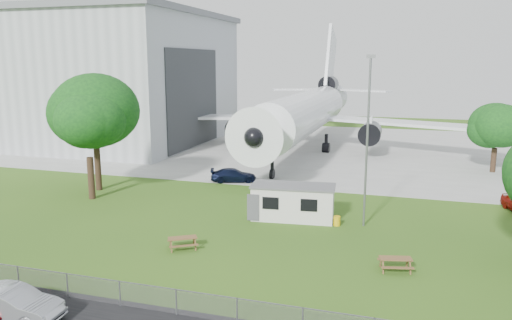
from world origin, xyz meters
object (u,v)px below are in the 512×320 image
(picnic_east, at_px, (395,270))
(site_cabin, at_px, (293,202))
(picnic_west, at_px, (183,249))
(car_centre_sedan, at_px, (12,305))
(hangar, at_px, (74,76))
(airliner, at_px, (307,111))

(picnic_east, bearing_deg, site_cabin, 121.88)
(site_cabin, xyz_separation_m, picnic_east, (7.66, -7.55, -1.31))
(picnic_west, relative_size, car_centre_sedan, 0.38)
(picnic_east, bearing_deg, hangar, 128.97)
(airliner, bearing_deg, picnic_east, -71.21)
(car_centre_sedan, bearing_deg, airliner, -7.69)
(hangar, relative_size, picnic_west, 23.89)
(hangar, distance_m, car_centre_sedan, 58.46)
(airliner, relative_size, picnic_east, 26.52)
(site_cabin, distance_m, car_centre_sedan, 20.48)
(car_centre_sedan, bearing_deg, picnic_east, -59.68)
(airliner, xyz_separation_m, picnic_west, (-0.34, -37.61, -5.27))
(hangar, bearing_deg, car_centre_sedan, -56.37)
(hangar, relative_size, airliner, 0.90)
(hangar, xyz_separation_m, site_cabin, (40.93, -29.71, -8.09))
(hangar, height_order, airliner, hangar)
(hangar, relative_size, car_centre_sedan, 9.16)
(airliner, xyz_separation_m, site_cabin, (4.96, -29.57, -3.96))
(hangar, height_order, site_cabin, hangar)
(picnic_west, bearing_deg, airliner, 57.37)
(site_cabin, bearing_deg, car_centre_sedan, -115.79)
(airliner, bearing_deg, car_centre_sedan, -94.70)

